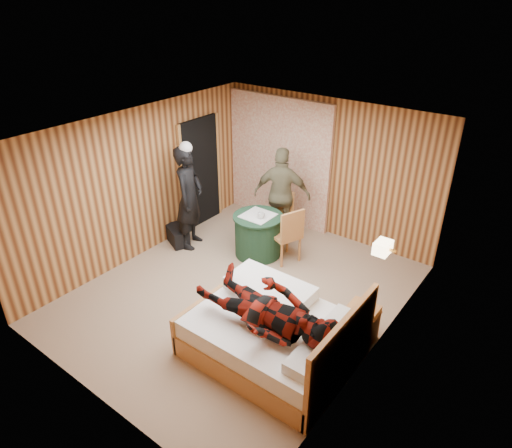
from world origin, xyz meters
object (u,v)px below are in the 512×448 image
Objects in this scene: chair_far at (280,212)px; chair_near at (288,232)px; wall_lamp at (383,247)px; bed at (274,334)px; nightstand at (358,326)px; man_on_bed at (266,302)px; woman_standing at (189,198)px; round_table at (258,235)px; duffel_bag at (178,235)px; man_at_table at (282,195)px.

chair_near is at bearing -52.15° from chair_far.
bed is at bearing -124.58° from wall_lamp.
nightstand is at bearing -97.04° from wall_lamp.
man_on_bed is (-0.73, -1.03, 0.69)m from nightstand.
bed is 0.69m from man_on_bed.
nightstand is (-0.04, -0.35, -1.03)m from wall_lamp.
woman_standing is (-2.73, 1.34, 0.61)m from bed.
nightstand is 0.64× the size of round_table.
bed is at bearing -133.08° from nightstand.
chair_near is (-1.81, 1.08, 0.30)m from nightstand.
duffel_bag is at bearing 173.80° from nightstand.
chair_far is 0.95× the size of chair_near.
man_at_table is at bearing 90.00° from round_table.
man_at_table is (-1.60, 2.49, 0.56)m from bed.
duffel_bag is 0.81m from woman_standing.
woman_standing reaches higher than man_at_table.
nightstand is 1.01× the size of duffel_bag.
bed is 1.12× the size of man_on_bed.
round_table is at bearing -57.75° from chair_near.
nightstand is at bearing -41.11° from chair_far.
bed is at bearing 99.77° from man_at_table.
duffel_bag is at bearing 157.86° from bed.
chair_near is 1.80m from woman_standing.
chair_far is (-0.01, 0.67, 0.16)m from round_table.
wall_lamp reaches higher than duffel_bag.
bed reaches higher than nightstand.
man_on_bed is (1.08, -2.12, 0.39)m from chair_near.
man_at_table reaches higher than chair_far.
man_on_bed reaches higher than chair_near.
man_at_table reaches higher than nightstand.
nightstand is at bearing -22.62° from round_table.
round_table is 0.46× the size of woman_standing.
man_at_table is (0.01, 0.04, 0.32)m from chair_far.
chair_near is (-1.86, 0.73, -0.73)m from wall_lamp.
man_at_table reaches higher than round_table.
nightstand is at bearing 121.44° from man_at_table.
nightstand is at bearing 54.76° from man_on_bed.
duffel_bag is at bearing -143.78° from chair_far.
round_table is 0.86× the size of chair_near.
round_table is 0.91× the size of chair_far.
chair_far is 0.51× the size of woman_standing.
round_table is at bearing 47.29° from duffel_bag.
woman_standing is at bearing -50.06° from chair_near.
round_table is (-2.35, 0.98, 0.11)m from nightstand.
wall_lamp is 0.15× the size of man_on_bed.
chair_far is at bearing 90.75° from round_table.
chair_near is at bearing 108.86° from man_at_table.
man_at_table is 0.97× the size of man_on_bed.
nightstand is 1.44m from man_on_bed.
woman_standing is at bearing -158.34° from round_table.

